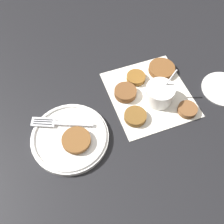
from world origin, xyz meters
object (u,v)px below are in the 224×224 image
(sauce_bowl, at_px, (159,93))
(extra_saucer, at_px, (223,88))
(serving_plate, at_px, (70,137))
(fritter_on_plate, at_px, (76,140))
(fork, at_px, (55,123))

(sauce_bowl, relative_size, extra_saucer, 0.77)
(serving_plate, bearing_deg, fritter_on_plate, 36.19)
(serving_plate, xyz_separation_m, fork, (-0.05, -0.03, 0.01))
(extra_saucer, bearing_deg, serving_plate, -85.07)
(fritter_on_plate, distance_m, extra_saucer, 0.49)
(fritter_on_plate, height_order, fork, fritter_on_plate)
(serving_plate, relative_size, fritter_on_plate, 2.75)
(sauce_bowl, bearing_deg, serving_plate, -77.11)
(serving_plate, xyz_separation_m, extra_saucer, (-0.04, 0.50, -0.01))
(fritter_on_plate, height_order, extra_saucer, fritter_on_plate)
(serving_plate, distance_m, extra_saucer, 0.50)
(fork, bearing_deg, sauce_bowl, 92.88)
(sauce_bowl, relative_size, serving_plate, 0.48)
(sauce_bowl, distance_m, fork, 0.32)
(fritter_on_plate, relative_size, extra_saucer, 0.58)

